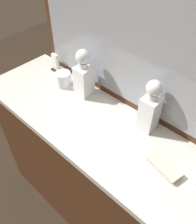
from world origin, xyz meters
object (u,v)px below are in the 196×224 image
Objects in this scene: crystal_decanter_center at (150,110)px; crystal_tumbler_far_left at (63,80)px; crystal_decanter_left at (84,78)px; napkin_holder at (56,63)px; silver_brush_left at (163,166)px.

crystal_tumbler_far_left is at bearing -174.56° from crystal_decanter_center.
crystal_decanter_left is 0.31m from napkin_holder.
crystal_decanter_left is 0.40m from crystal_decanter_center.
crystal_tumbler_far_left is at bearing -169.38° from crystal_decanter_left.
crystal_decanter_left is 0.60m from silver_brush_left.
crystal_decanter_left reaches higher than crystal_tumbler_far_left.
napkin_holder reaches higher than silver_brush_left.
crystal_decanter_left is 0.99× the size of crystal_decanter_center.
crystal_decanter_center is at bearing 3.55° from crystal_decanter_left.
napkin_holder reaches higher than crystal_tumbler_far_left.
crystal_tumbler_far_left is at bearing 172.52° from silver_brush_left.
silver_brush_left is 0.90m from napkin_holder.
crystal_decanter_center is at bearing -1.63° from napkin_holder.
crystal_decanter_center reaches higher than napkin_holder.
crystal_tumbler_far_left is 0.80× the size of napkin_holder.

